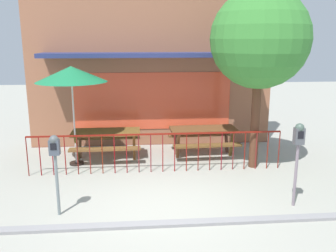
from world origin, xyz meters
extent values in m
plane|color=#9D9C90|center=(0.00, 0.00, 0.00)|extent=(40.00, 40.00, 0.00)
cube|color=brown|center=(0.00, 4.55, 0.00)|extent=(7.23, 0.54, 0.01)
cube|color=#9B5F44|center=(0.00, 4.55, 2.45)|extent=(7.23, 0.50, 4.90)
cube|color=#E54C2D|center=(0.00, 4.29, 1.35)|extent=(4.70, 0.02, 1.70)
cube|color=navy|center=(0.00, 3.84, 2.72)|extent=(6.14, 0.91, 0.12)
cube|color=maroon|center=(0.00, 1.94, 0.95)|extent=(6.07, 0.04, 0.04)
cylinder|color=maroon|center=(-3.03, 1.94, 0.47)|extent=(0.02, 0.02, 0.95)
cylinder|color=maroon|center=(-2.75, 1.94, 0.47)|extent=(0.02, 0.02, 0.95)
cylinder|color=maroon|center=(-2.46, 1.94, 0.47)|extent=(0.02, 0.02, 0.95)
cylinder|color=maroon|center=(-2.17, 1.94, 0.47)|extent=(0.02, 0.02, 0.95)
cylinder|color=maroon|center=(-1.88, 1.94, 0.47)|extent=(0.02, 0.02, 0.95)
cylinder|color=maroon|center=(-1.59, 1.94, 0.47)|extent=(0.02, 0.02, 0.95)
cylinder|color=maroon|center=(-1.30, 1.94, 0.47)|extent=(0.02, 0.02, 0.95)
cylinder|color=maroon|center=(-1.01, 1.94, 0.47)|extent=(0.02, 0.02, 0.95)
cylinder|color=maroon|center=(-0.72, 1.94, 0.47)|extent=(0.02, 0.02, 0.95)
cylinder|color=maroon|center=(-0.43, 1.94, 0.47)|extent=(0.02, 0.02, 0.95)
cylinder|color=maroon|center=(-0.14, 1.94, 0.47)|extent=(0.02, 0.02, 0.95)
cylinder|color=maroon|center=(0.14, 1.94, 0.47)|extent=(0.02, 0.02, 0.95)
cylinder|color=maroon|center=(0.43, 1.94, 0.47)|extent=(0.02, 0.02, 0.95)
cylinder|color=maroon|center=(0.72, 1.94, 0.47)|extent=(0.02, 0.02, 0.95)
cylinder|color=maroon|center=(1.01, 1.94, 0.47)|extent=(0.02, 0.02, 0.95)
cylinder|color=maroon|center=(1.30, 1.94, 0.47)|extent=(0.02, 0.02, 0.95)
cylinder|color=maroon|center=(1.59, 1.94, 0.47)|extent=(0.02, 0.02, 0.95)
cylinder|color=maroon|center=(1.88, 1.94, 0.47)|extent=(0.02, 0.02, 0.95)
cylinder|color=maroon|center=(2.17, 1.94, 0.47)|extent=(0.02, 0.02, 0.95)
cylinder|color=maroon|center=(2.46, 1.94, 0.47)|extent=(0.02, 0.02, 0.95)
cylinder|color=maroon|center=(2.75, 1.94, 0.47)|extent=(0.02, 0.02, 0.95)
cylinder|color=maroon|center=(3.03, 1.94, 0.47)|extent=(0.02, 0.02, 0.95)
cube|color=brown|center=(-1.29, 3.05, 0.74)|extent=(1.81, 0.77, 0.07)
cube|color=brown|center=(-1.28, 2.50, 0.44)|extent=(1.80, 0.27, 0.05)
cube|color=brown|center=(-1.29, 3.60, 0.44)|extent=(1.80, 0.27, 0.05)
cube|color=#4C4419|center=(-2.02, 2.77, 0.37)|extent=(0.07, 0.35, 0.78)
cube|color=#4F3622|center=(-2.03, 3.33, 0.37)|extent=(0.07, 0.35, 0.78)
cube|color=#5A3619|center=(-0.55, 2.78, 0.37)|extent=(0.07, 0.35, 0.78)
cube|color=brown|center=(-0.55, 3.34, 0.37)|extent=(0.07, 0.35, 0.78)
cube|color=brown|center=(1.35, 3.14, 0.74)|extent=(1.82, 0.81, 0.07)
cube|color=brown|center=(1.37, 2.59, 0.44)|extent=(1.81, 0.31, 0.05)
cube|color=brown|center=(1.33, 3.69, 0.44)|extent=(1.81, 0.31, 0.05)
cube|color=brown|center=(0.62, 2.84, 0.37)|extent=(0.08, 0.35, 0.78)
cube|color=brown|center=(0.60, 3.40, 0.37)|extent=(0.08, 0.35, 0.78)
cube|color=brown|center=(2.10, 2.88, 0.37)|extent=(0.08, 0.35, 0.78)
cube|color=brown|center=(2.08, 3.44, 0.37)|extent=(0.08, 0.35, 0.78)
cylinder|color=black|center=(-2.04, 2.67, 0.03)|extent=(0.36, 0.36, 0.05)
cylinder|color=beige|center=(-2.04, 2.67, 1.23)|extent=(0.04, 0.04, 2.46)
cone|color=#197545|center=(-2.04, 2.67, 2.32)|extent=(1.75, 1.75, 0.38)
cylinder|color=slate|center=(2.54, -0.13, 0.62)|extent=(0.06, 0.06, 1.24)
cube|color=#4D4F55|center=(2.54, -0.13, 1.40)|extent=(0.18, 0.14, 0.31)
sphere|color=#44564B|center=(2.54, -0.13, 1.55)|extent=(0.17, 0.17, 0.17)
cube|color=black|center=(2.54, -0.20, 1.44)|extent=(0.11, 0.01, 0.14)
cylinder|color=slate|center=(-1.92, -0.13, 0.58)|extent=(0.06, 0.06, 1.16)
cube|color=#444C58|center=(-1.92, -0.13, 1.29)|extent=(0.18, 0.14, 0.27)
sphere|color=#4C5152|center=(-1.92, -0.13, 1.43)|extent=(0.17, 0.17, 0.17)
cube|color=black|center=(-1.92, -0.20, 1.33)|extent=(0.11, 0.01, 0.12)
cylinder|color=#563221|center=(2.44, 2.10, 1.26)|extent=(0.22, 0.22, 2.51)
sphere|color=#387F33|center=(2.44, 2.10, 3.15)|extent=(2.34, 2.34, 2.34)
cube|color=gray|center=(0.00, -0.69, 0.00)|extent=(10.12, 0.20, 0.11)
camera|label=1|loc=(-0.46, -6.42, 3.15)|focal=38.92mm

